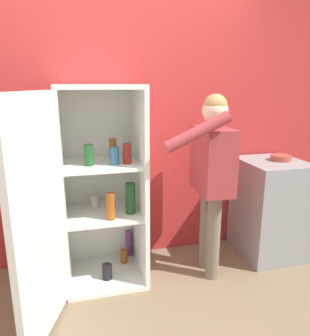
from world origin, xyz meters
TOP-DOWN VIEW (x-y plane):
  - ground_plane at (0.00, 0.00)m, footprint 12.00×12.00m
  - wall_back at (0.00, 0.98)m, footprint 7.00×0.06m
  - refrigerator at (-0.29, 0.53)m, footprint 0.91×1.24m
  - person at (0.70, 0.45)m, footprint 0.62×0.58m
  - counter at (1.40, 0.62)m, footprint 0.55×0.61m
  - bowl at (1.47, 0.63)m, footprint 0.19×0.19m

SIDE VIEW (x-z plane):
  - ground_plane at x=0.00m, z-range 0.00..0.00m
  - counter at x=1.40m, z-range 0.00..0.94m
  - refrigerator at x=-0.29m, z-range -0.01..1.62m
  - bowl at x=1.47m, z-range 0.94..0.99m
  - person at x=0.70m, z-range 0.20..1.75m
  - wall_back at x=0.00m, z-range 0.00..2.55m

